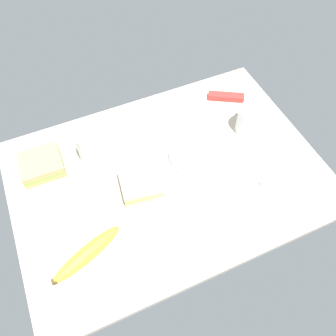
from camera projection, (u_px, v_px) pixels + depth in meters
tabletop at (168, 176)px, 101.91cm from camera, size 90.00×64.00×2.00cm
plate_of_food at (198, 154)px, 104.31cm from camera, size 17.70×17.70×1.20cm
coffee_mug_black at (249, 120)px, 106.88cm from camera, size 7.60×9.79×8.77cm
sandwich_main at (141, 184)px, 96.44cm from camera, size 12.34×11.41×4.40cm
sandwich_side at (42, 165)px, 100.21cm from camera, size 12.08×10.92×4.40cm
glass_of_milk at (89, 149)px, 100.24cm from camera, size 6.63×6.63×10.76cm
banana at (87, 254)px, 85.32cm from camera, size 20.51×10.95×3.90cm
spoon at (271, 179)px, 99.68cm from camera, size 12.43×2.72×0.80cm
snack_bar at (226, 97)px, 117.67cm from camera, size 11.94×8.51×2.00cm
paper_napkin at (184, 226)px, 91.57cm from camera, size 22.23×22.23×0.30cm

